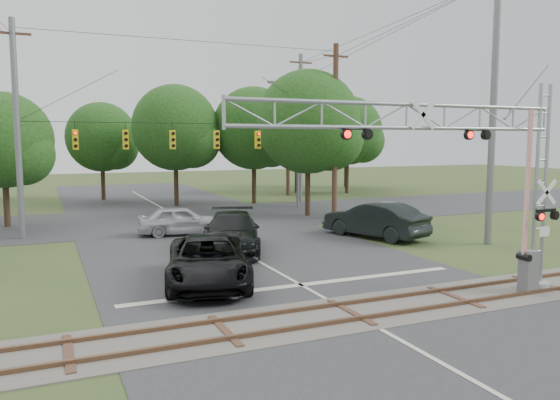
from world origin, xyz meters
name	(u,v)px	position (x,y,z in m)	size (l,w,h in m)	color
ground	(390,335)	(0.00, 0.00, 0.00)	(160.00, 160.00, 0.00)	#344A22
road_main	(256,260)	(0.00, 10.00, 0.01)	(14.00, 90.00, 0.02)	#2D2D30
road_cross	(181,219)	(0.00, 24.00, 0.01)	(90.00, 12.00, 0.02)	#2D2D30
railroad_track	(351,313)	(0.00, 2.00, 0.03)	(90.00, 3.20, 0.17)	#514D46
crossing_gantry	(464,164)	(3.86, 1.64, 4.48)	(11.91, 0.91, 7.13)	gray
traffic_signal_span	(210,133)	(0.91, 20.00, 5.67)	(19.34, 0.36, 11.50)	slate
pickup_black	(208,261)	(-3.01, 7.04, 0.87)	(2.88, 6.26, 1.74)	black
car_dark	(232,232)	(-0.31, 12.33, 0.91)	(2.56, 6.30, 1.83)	black
sedan_silver	(181,220)	(-1.44, 17.83, 0.81)	(1.90, 4.73, 1.61)	#B0B3B8
suv_dark	(375,220)	(7.95, 12.77, 0.97)	(2.04, 5.86, 1.93)	black
streetlight	(296,137)	(9.85, 26.87, 5.53)	(2.64, 0.27, 9.88)	slate
utility_poles	(225,123)	(2.75, 22.76, 6.34)	(26.58, 26.91, 13.67)	#462B20
treeline	(177,131)	(2.08, 33.65, 6.01)	(49.78, 26.88, 10.05)	#382719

